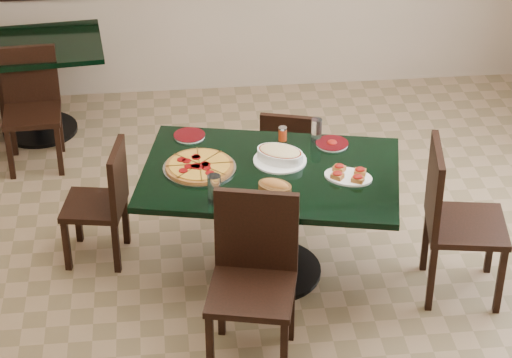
{
  "coord_description": "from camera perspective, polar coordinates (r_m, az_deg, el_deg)",
  "views": [
    {
      "loc": [
        -0.64,
        -4.96,
        3.82
      ],
      "look_at": [
        -0.11,
        0.0,
        0.76
      ],
      "focal_mm": 70.0,
      "sensor_mm": 36.0,
      "label": 1
    }
  ],
  "objects": [
    {
      "name": "floor",
      "position": [
        6.3,
        0.97,
        -5.82
      ],
      "size": [
        5.5,
        5.5,
        0.0
      ],
      "primitive_type": "plane",
      "color": "#876C4E",
      "rests_on": "ground"
    },
    {
      "name": "bread_basket",
      "position": [
        5.72,
        1.08,
        -0.5
      ],
      "size": [
        0.24,
        0.22,
        0.09
      ],
      "rotation": [
        0.0,
        0.0,
        -0.56
      ],
      "color": "brown",
      "rests_on": "main_table"
    },
    {
      "name": "back_table",
      "position": [
        7.88,
        -12.63,
        6.04
      ],
      "size": [
        1.14,
        0.88,
        0.75
      ],
      "rotation": [
        0.0,
        0.0,
        0.09
      ],
      "color": "black",
      "rests_on": "floor"
    },
    {
      "name": "side_plate_far_l",
      "position": [
        6.32,
        -3.83,
        2.49
      ],
      "size": [
        0.2,
        0.2,
        0.02
      ],
      "rotation": [
        0.0,
        0.0,
        -0.35
      ],
      "color": "white",
      "rests_on": "main_table"
    },
    {
      "name": "pepperoni_pizza",
      "position": [
        5.97,
        -3.25,
        0.73
      ],
      "size": [
        0.44,
        0.44,
        0.04
      ],
      "rotation": [
        0.0,
        0.0,
        0.01
      ],
      "color": "#B8B7BE",
      "rests_on": "main_table"
    },
    {
      "name": "napkin_setting",
      "position": [
        5.67,
        -0.84,
        -1.21
      ],
      "size": [
        0.18,
        0.18,
        0.01
      ],
      "rotation": [
        0.0,
        0.0,
        -0.39
      ],
      "color": "white",
      "rests_on": "main_table"
    },
    {
      "name": "lasagna_casserole",
      "position": [
        6.03,
        1.38,
        1.4
      ],
      "size": [
        0.35,
        0.32,
        0.09
      ],
      "rotation": [
        0.0,
        0.0,
        -0.54
      ],
      "color": "white",
      "rests_on": "main_table"
    },
    {
      "name": "main_table",
      "position": [
        6.04,
        0.82,
        -1.03
      ],
      "size": [
        1.7,
        1.29,
        0.75
      ],
      "rotation": [
        0.0,
        0.0,
        -0.22
      ],
      "color": "black",
      "rests_on": "floor"
    },
    {
      "name": "chair_left",
      "position": [
        6.33,
        -8.65,
        -1.09
      ],
      "size": [
        0.44,
        0.44,
        0.81
      ],
      "rotation": [
        0.0,
        0.0,
        -1.75
      ],
      "color": "black",
      "rests_on": "floor"
    },
    {
      "name": "chair_near",
      "position": [
        5.45,
        -0.13,
        -5.21
      ],
      "size": [
        0.56,
        0.56,
        0.99
      ],
      "rotation": [
        0.0,
        0.0,
        -0.23
      ],
      "color": "black",
      "rests_on": "floor"
    },
    {
      "name": "side_plate_near",
      "position": [
        5.63,
        -0.97,
        -1.45
      ],
      "size": [
        0.2,
        0.2,
        0.02
      ],
      "rotation": [
        0.0,
        0.0,
        0.04
      ],
      "color": "white",
      "rests_on": "main_table"
    },
    {
      "name": "side_plate_far_r",
      "position": [
        6.24,
        4.37,
        2.04
      ],
      "size": [
        0.2,
        0.2,
        0.03
      ],
      "rotation": [
        0.0,
        0.0,
        -0.53
      ],
      "color": "white",
      "rests_on": "main_table"
    },
    {
      "name": "pepper_shaker",
      "position": [
        6.25,
        1.53,
        2.61
      ],
      "size": [
        0.05,
        0.05,
        0.09
      ],
      "color": "#B83013",
      "rests_on": "main_table"
    },
    {
      "name": "bruschetta_platter",
      "position": [
        5.89,
        5.3,
        0.26
      ],
      "size": [
        0.35,
        0.31,
        0.05
      ],
      "rotation": [
        0.0,
        0.0,
        -0.46
      ],
      "color": "white",
      "rests_on": "main_table"
    },
    {
      "name": "chair_right",
      "position": [
        6.01,
        11.13,
        -1.94
      ],
      "size": [
        0.54,
        0.54,
        1.0
      ],
      "rotation": [
        0.0,
        0.0,
        1.4
      ],
      "color": "black",
      "rests_on": "floor"
    },
    {
      "name": "chair_far",
      "position": [
        6.72,
        1.93,
        1.3
      ],
      "size": [
        0.46,
        0.46,
        0.8
      ],
      "rotation": [
        0.0,
        0.0,
        2.86
      ],
      "color": "black",
      "rests_on": "floor"
    },
    {
      "name": "back_chair_near",
      "position": [
        7.5,
        -12.71,
        4.37
      ],
      "size": [
        0.43,
        0.43,
        0.88
      ],
      "rotation": [
        0.0,
        0.0,
        0.04
      ],
      "color": "black",
      "rests_on": "floor"
    },
    {
      "name": "water_glass_b",
      "position": [
        5.63,
        -2.4,
        -0.55
      ],
      "size": [
        0.08,
        0.08,
        0.17
      ],
      "primitive_type": "cylinder",
      "color": "white",
      "rests_on": "main_table"
    },
    {
      "name": "water_glass_a",
      "position": [
        6.25,
        3.48,
        2.82
      ],
      "size": [
        0.07,
        0.07,
        0.15
      ],
      "primitive_type": "cylinder",
      "color": "white",
      "rests_on": "main_table"
    }
  ]
}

